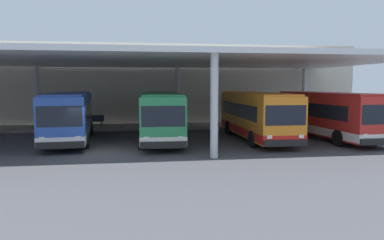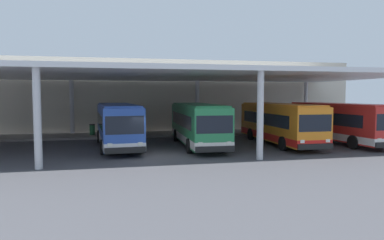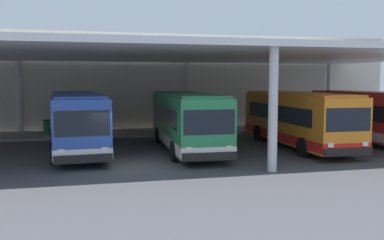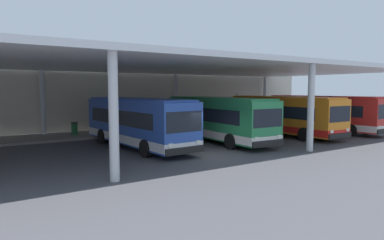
% 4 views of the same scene
% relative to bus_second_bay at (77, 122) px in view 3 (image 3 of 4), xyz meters
% --- Properties ---
extents(ground_plane, '(200.00, 200.00, 0.00)m').
position_rel_bus_second_bay_xyz_m(ground_plane, '(2.04, -4.52, -1.66)').
color(ground_plane, '#47474C').
extents(platform_kerb, '(42.00, 4.50, 0.18)m').
position_rel_bus_second_bay_xyz_m(platform_kerb, '(2.04, 7.23, -1.57)').
color(platform_kerb, gray).
rests_on(platform_kerb, ground).
extents(station_building_facade, '(48.00, 1.60, 7.52)m').
position_rel_bus_second_bay_xyz_m(station_building_facade, '(2.04, 10.48, 2.10)').
color(station_building_facade, beige).
rests_on(station_building_facade, ground).
extents(canopy_shelter, '(40.00, 17.00, 5.55)m').
position_rel_bus_second_bay_xyz_m(canopy_shelter, '(2.04, 0.98, 3.66)').
color(canopy_shelter, silver).
rests_on(canopy_shelter, ground).
extents(bus_second_bay, '(3.26, 10.68, 3.17)m').
position_rel_bus_second_bay_xyz_m(bus_second_bay, '(0.00, 0.00, 0.00)').
color(bus_second_bay, '#284CA8').
rests_on(bus_second_bay, ground).
extents(bus_middle_bay, '(2.96, 10.61, 3.17)m').
position_rel_bus_second_bay_xyz_m(bus_middle_bay, '(5.89, -0.74, 0.00)').
color(bus_middle_bay, '#28844C').
rests_on(bus_middle_bay, ground).
extents(bus_far_bay, '(2.84, 10.57, 3.17)m').
position_rel_bus_second_bay_xyz_m(bus_far_bay, '(12.38, -1.10, 0.00)').
color(bus_far_bay, orange).
rests_on(bus_far_bay, ground).
extents(bus_departing, '(3.19, 10.67, 3.17)m').
position_rel_bus_second_bay_xyz_m(bus_departing, '(17.36, -1.38, 0.00)').
color(bus_departing, red).
rests_on(bus_departing, ground).
extents(bench_waiting, '(1.80, 0.45, 0.92)m').
position_rel_bus_second_bay_xyz_m(bench_waiting, '(0.76, 7.30, -0.99)').
color(bench_waiting, '#383D47').
rests_on(bench_waiting, platform_kerb).
extents(trash_bin, '(0.52, 0.52, 0.98)m').
position_rel_bus_second_bay_xyz_m(trash_bin, '(-2.19, 7.11, -0.98)').
color(trash_bin, '#236638').
rests_on(trash_bin, platform_kerb).
extents(banner_sign, '(0.70, 0.12, 3.20)m').
position_rel_bus_second_bay_xyz_m(banner_sign, '(14.05, 6.42, 0.32)').
color(banner_sign, '#B2B2B7').
rests_on(banner_sign, platform_kerb).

